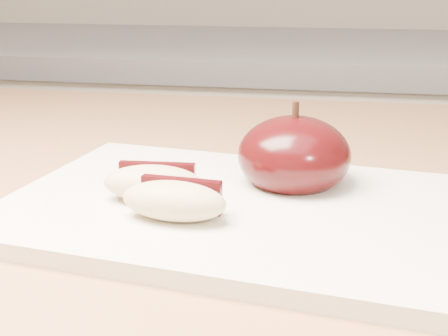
# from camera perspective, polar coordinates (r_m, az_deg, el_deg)

# --- Properties ---
(back_cabinet) EXTENTS (2.40, 0.62, 0.94)m
(back_cabinet) POSITION_cam_1_polar(r_m,az_deg,el_deg) (1.40, 5.63, -8.00)
(back_cabinet) COLOR silver
(back_cabinet) RESTS_ON ground
(cutting_board) EXTENTS (0.35, 0.27, 0.01)m
(cutting_board) POSITION_cam_1_polar(r_m,az_deg,el_deg) (0.47, 0.00, -3.68)
(cutting_board) COLOR silver
(cutting_board) RESTS_ON island_counter
(apple_half) EXTENTS (0.09, 0.09, 0.07)m
(apple_half) POSITION_cam_1_polar(r_m,az_deg,el_deg) (0.50, 6.42, 1.14)
(apple_half) COLOR black
(apple_half) RESTS_ON cutting_board
(apple_wedge_a) EXTENTS (0.08, 0.04, 0.03)m
(apple_wedge_a) POSITION_cam_1_polar(r_m,az_deg,el_deg) (0.46, -6.47, -1.34)
(apple_wedge_a) COLOR #CEB583
(apple_wedge_a) RESTS_ON cutting_board
(apple_wedge_b) EXTENTS (0.08, 0.04, 0.03)m
(apple_wedge_b) POSITION_cam_1_polar(r_m,az_deg,el_deg) (0.43, -4.51, -2.95)
(apple_wedge_b) COLOR #CEB583
(apple_wedge_b) RESTS_ON cutting_board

